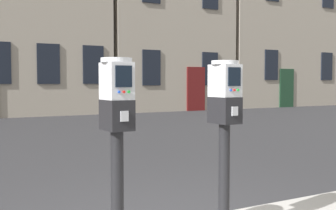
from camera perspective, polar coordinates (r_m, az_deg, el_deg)
parking_meter_near_kerb at (r=2.93m, az=-6.93°, el=-2.20°), size 0.22×0.26×1.40m
parking_meter_twin_adjacent at (r=3.39m, az=7.66°, el=-1.45°), size 0.22×0.26×1.41m
townhouse_orange_brick at (r=22.96m, az=-2.19°, el=13.55°), size 6.41×6.28×11.06m
townhouse_brick_corner at (r=27.34m, az=12.89°, el=13.33°), size 8.56×6.10×12.51m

